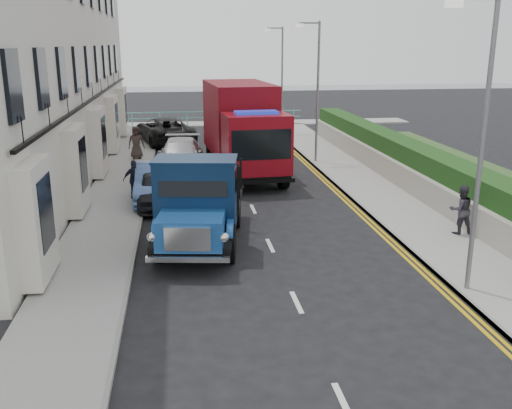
% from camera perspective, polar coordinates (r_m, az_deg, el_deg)
% --- Properties ---
extents(ground, '(120.00, 120.00, 0.00)m').
position_cam_1_polar(ground, '(15.63, 2.58, -6.61)').
color(ground, black).
rests_on(ground, ground).
extents(pavement_west, '(2.40, 38.00, 0.12)m').
position_cam_1_polar(pavement_west, '(24.08, -13.60, 1.20)').
color(pavement_west, gray).
rests_on(pavement_west, ground).
extents(pavement_east, '(2.60, 38.00, 0.12)m').
position_cam_1_polar(pavement_east, '(25.23, 10.84, 2.02)').
color(pavement_east, gray).
rests_on(pavement_east, ground).
extents(promenade, '(30.00, 2.50, 0.12)m').
position_cam_1_polar(promenade, '(43.69, -4.24, 8.03)').
color(promenade, gray).
rests_on(promenade, ground).
extents(sea_plane, '(120.00, 120.00, 0.00)m').
position_cam_1_polar(sea_plane, '(74.49, -5.79, 11.18)').
color(sea_plane, slate).
rests_on(sea_plane, ground).
extents(terrace_west, '(6.31, 30.20, 14.25)m').
position_cam_1_polar(terrace_west, '(28.08, -22.87, 17.12)').
color(terrace_west, silver).
rests_on(terrace_west, ground).
extents(garden_east, '(1.45, 28.00, 1.75)m').
position_cam_1_polar(garden_east, '(25.71, 14.99, 3.94)').
color(garden_east, '#B2AD9E').
rests_on(garden_east, ground).
extents(seafront_railing, '(13.00, 0.08, 1.11)m').
position_cam_1_polar(seafront_railing, '(42.83, -4.19, 8.58)').
color(seafront_railing, '#59B2A5').
rests_on(seafront_railing, ground).
extents(lamp_near, '(1.23, 0.18, 7.00)m').
position_cam_1_polar(lamp_near, '(14.12, 21.37, 6.74)').
color(lamp_near, slate).
rests_on(lamp_near, ground).
extents(lamp_mid, '(1.23, 0.18, 7.00)m').
position_cam_1_polar(lamp_mid, '(29.08, 5.96, 11.88)').
color(lamp_mid, slate).
rests_on(lamp_mid, ground).
extents(lamp_far, '(1.23, 0.18, 7.00)m').
position_cam_1_polar(lamp_far, '(38.86, 2.44, 12.93)').
color(lamp_far, slate).
rests_on(lamp_far, ground).
extents(bedford_lorry, '(3.12, 6.11, 2.78)m').
position_cam_1_polar(bedford_lorry, '(16.83, -5.88, -0.41)').
color(bedford_lorry, black).
rests_on(bedford_lorry, ground).
extents(red_lorry, '(3.25, 8.14, 4.17)m').
position_cam_1_polar(red_lorry, '(26.72, -1.39, 7.79)').
color(red_lorry, black).
rests_on(red_lorry, ground).
extents(parked_car_front, '(1.80, 4.01, 1.34)m').
position_cam_1_polar(parked_car_front, '(21.88, -9.82, 1.60)').
color(parked_car_front, black).
rests_on(parked_car_front, ground).
extents(parked_car_mid, '(1.53, 4.34, 1.43)m').
position_cam_1_polar(parked_car_mid, '(22.67, -9.96, 2.20)').
color(parked_car_mid, '#5A7DC2').
rests_on(parked_car_mid, ground).
extents(parked_car_rear, '(2.40, 5.27, 1.50)m').
position_cam_1_polar(parked_car_rear, '(27.80, -7.55, 4.89)').
color(parked_car_rear, '#B8B8BD').
rests_on(parked_car_rear, ground).
extents(seafront_car_left, '(4.12, 6.36, 1.63)m').
position_cam_1_polar(seafront_car_left, '(35.71, -9.11, 7.35)').
color(seafront_car_left, black).
rests_on(seafront_car_left, ground).
extents(seafront_car_right, '(2.61, 4.16, 1.32)m').
position_cam_1_polar(seafront_car_right, '(37.05, -1.96, 7.60)').
color(seafront_car_right, silver).
rests_on(seafront_car_right, ground).
extents(pedestrian_east_far, '(0.77, 0.60, 1.58)m').
position_cam_1_polar(pedestrian_east_far, '(19.10, 19.81, -0.48)').
color(pedestrian_east_far, '#342F3A').
rests_on(pedestrian_east_far, pavement_east).
extents(pedestrian_west_near, '(0.93, 0.47, 1.52)m').
position_cam_1_polar(pedestrian_west_near, '(22.54, -12.03, 2.45)').
color(pedestrian_west_near, '#1A1C30').
rests_on(pedestrian_west_near, pavement_west).
extents(pedestrian_west_far, '(0.91, 0.67, 1.70)m').
position_cam_1_polar(pedestrian_west_far, '(30.52, -11.89, 6.09)').
color(pedestrian_west_far, '#372A27').
rests_on(pedestrian_west_far, pavement_west).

